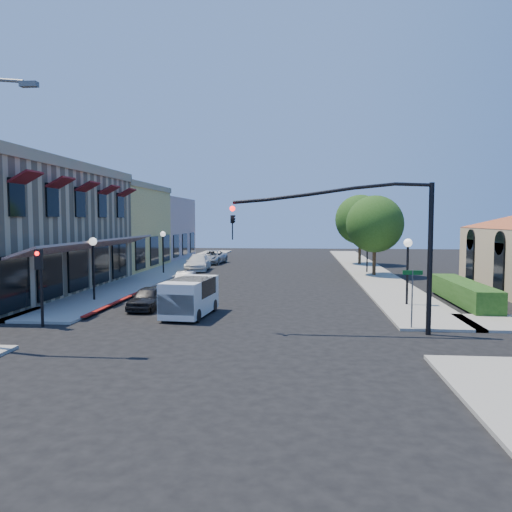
# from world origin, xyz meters

# --- Properties ---
(ground) EXTENTS (120.00, 120.00, 0.00)m
(ground) POSITION_xyz_m (0.00, 0.00, 0.00)
(ground) COLOR black
(ground) RESTS_ON ground
(sidewalk_left) EXTENTS (3.50, 50.00, 0.12)m
(sidewalk_left) POSITION_xyz_m (-8.75, 27.00, 0.06)
(sidewalk_left) COLOR gray
(sidewalk_left) RESTS_ON ground
(sidewalk_right) EXTENTS (3.50, 50.00, 0.12)m
(sidewalk_right) POSITION_xyz_m (8.75, 27.00, 0.06)
(sidewalk_right) COLOR gray
(sidewalk_right) RESTS_ON ground
(curb_red_strip) EXTENTS (0.25, 10.00, 0.06)m
(curb_red_strip) POSITION_xyz_m (-6.90, 8.00, 0.00)
(curb_red_strip) COLOR maroon
(curb_red_strip) RESTS_ON ground
(corner_brick_building) EXTENTS (11.77, 18.20, 8.10)m
(corner_brick_building) POSITION_xyz_m (-15.45, 11.00, 4.01)
(corner_brick_building) COLOR tan
(corner_brick_building) RESTS_ON ground
(yellow_stucco_building) EXTENTS (10.00, 12.00, 7.60)m
(yellow_stucco_building) POSITION_xyz_m (-15.50, 26.00, 3.80)
(yellow_stucco_building) COLOR tan
(yellow_stucco_building) RESTS_ON ground
(pink_stucco_building) EXTENTS (10.00, 12.00, 7.00)m
(pink_stucco_building) POSITION_xyz_m (-15.50, 38.00, 3.50)
(pink_stucco_building) COLOR #C29B92
(pink_stucco_building) RESTS_ON ground
(hedge) EXTENTS (1.40, 8.00, 1.10)m
(hedge) POSITION_xyz_m (11.70, 9.00, 0.00)
(hedge) COLOR #1E4513
(hedge) RESTS_ON ground
(street_tree_a) EXTENTS (4.56, 4.56, 6.48)m
(street_tree_a) POSITION_xyz_m (8.80, 22.00, 4.19)
(street_tree_a) COLOR #331F14
(street_tree_a) RESTS_ON ground
(street_tree_b) EXTENTS (4.94, 4.94, 7.02)m
(street_tree_b) POSITION_xyz_m (8.80, 32.00, 4.54)
(street_tree_b) COLOR #331F14
(street_tree_b) RESTS_ON ground
(signal_mast_arm) EXTENTS (8.01, 0.39, 6.00)m
(signal_mast_arm) POSITION_xyz_m (5.86, 1.50, 4.09)
(signal_mast_arm) COLOR black
(signal_mast_arm) RESTS_ON ground
(secondary_signal) EXTENTS (0.28, 0.42, 3.32)m
(secondary_signal) POSITION_xyz_m (-8.00, 1.41, 2.32)
(secondary_signal) COLOR black
(secondary_signal) RESTS_ON ground
(street_name_sign) EXTENTS (0.80, 0.06, 2.50)m
(street_name_sign) POSITION_xyz_m (7.50, 2.20, 1.70)
(street_name_sign) COLOR #595B5E
(street_name_sign) RESTS_ON ground
(lamppost_left_near) EXTENTS (0.44, 0.44, 3.57)m
(lamppost_left_near) POSITION_xyz_m (-8.50, 8.00, 2.74)
(lamppost_left_near) COLOR black
(lamppost_left_near) RESTS_ON ground
(lamppost_left_far) EXTENTS (0.44, 0.44, 3.57)m
(lamppost_left_far) POSITION_xyz_m (-8.50, 22.00, 2.74)
(lamppost_left_far) COLOR black
(lamppost_left_far) RESTS_ON ground
(lamppost_right_near) EXTENTS (0.44, 0.44, 3.57)m
(lamppost_right_near) POSITION_xyz_m (8.50, 8.00, 2.74)
(lamppost_right_near) COLOR black
(lamppost_right_near) RESTS_ON ground
(lamppost_right_far) EXTENTS (0.44, 0.44, 3.57)m
(lamppost_right_far) POSITION_xyz_m (8.50, 24.00, 2.74)
(lamppost_right_far) COLOR black
(lamppost_right_far) RESTS_ON ground
(white_van) EXTENTS (2.10, 4.10, 1.75)m
(white_van) POSITION_xyz_m (-2.27, 4.40, 1.01)
(white_van) COLOR silver
(white_van) RESTS_ON ground
(parked_car_a) EXTENTS (1.49, 3.44, 1.16)m
(parked_car_a) POSITION_xyz_m (-4.80, 6.00, 0.58)
(parked_car_a) COLOR black
(parked_car_a) RESTS_ON ground
(parked_car_b) EXTENTS (1.35, 3.31, 1.07)m
(parked_car_b) POSITION_xyz_m (-4.80, 14.10, 0.53)
(parked_car_b) COLOR #B3B6B9
(parked_car_b) RESTS_ON ground
(parked_car_c) EXTENTS (2.22, 4.85, 1.38)m
(parked_car_c) POSITION_xyz_m (-6.20, 25.00, 0.69)
(parked_car_c) COLOR silver
(parked_car_c) RESTS_ON ground
(parked_car_d) EXTENTS (2.77, 5.12, 1.36)m
(parked_car_d) POSITION_xyz_m (-6.20, 32.00, 0.68)
(parked_car_d) COLOR #B1B3B7
(parked_car_d) RESTS_ON ground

